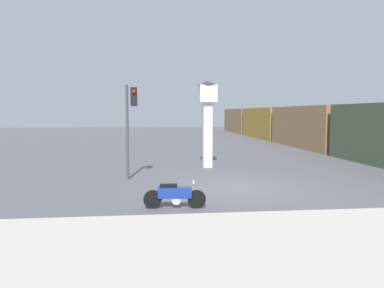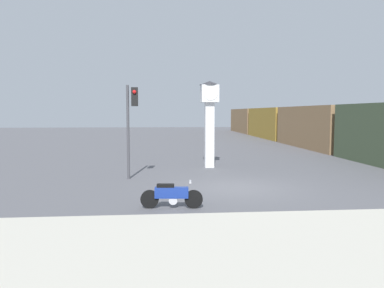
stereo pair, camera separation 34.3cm
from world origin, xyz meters
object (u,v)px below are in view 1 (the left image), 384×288
(motorcycle, at_px, (174,195))
(clock_tower, at_px, (208,111))
(traffic_light, at_px, (131,115))
(freight_train, at_px, (285,125))

(motorcycle, height_order, clock_tower, clock_tower)
(traffic_light, bearing_deg, clock_tower, 39.50)
(motorcycle, height_order, traffic_light, traffic_light)
(freight_train, bearing_deg, clock_tower, -121.98)
(freight_train, bearing_deg, motorcycle, -116.83)
(clock_tower, bearing_deg, freight_train, 58.02)
(traffic_light, bearing_deg, motorcycle, -73.38)
(freight_train, xyz_separation_m, traffic_light, (-14.06, -19.56, 1.09))
(motorcycle, relative_size, clock_tower, 0.42)
(clock_tower, height_order, traffic_light, clock_tower)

